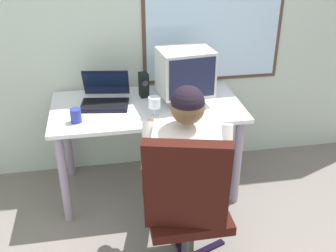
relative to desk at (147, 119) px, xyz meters
name	(u,v)px	position (x,y,z in m)	size (l,w,h in m)	color
wall_rear	(165,10)	(0.22, 0.43, 0.72)	(4.61, 0.08, 2.71)	#B9C9BA
desk	(147,119)	(0.00, 0.00, 0.00)	(1.42, 0.75, 0.75)	gray
office_chair	(186,202)	(0.10, -0.97, -0.06)	(0.62, 0.65, 1.05)	black
person_seated	(186,167)	(0.15, -0.72, 0.01)	(0.61, 0.80, 1.23)	#2D4B77
crt_monitor	(185,72)	(0.29, -0.01, 0.36)	(0.42, 0.35, 0.42)	beige
laptop	(105,95)	(-0.30, 0.11, 0.18)	(0.40, 0.38, 0.23)	black
wine_glass	(154,103)	(0.03, -0.21, 0.22)	(0.09, 0.09, 0.15)	silver
desk_speaker	(144,85)	(0.00, 0.17, 0.21)	(0.08, 0.10, 0.19)	black
coffee_mug	(76,116)	(-0.51, -0.20, 0.17)	(0.08, 0.08, 0.10)	#273594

